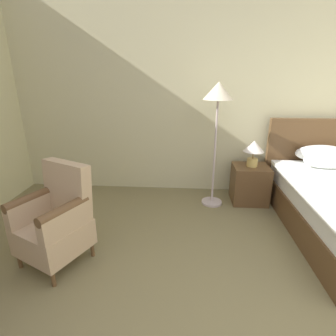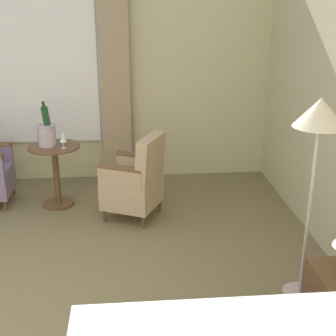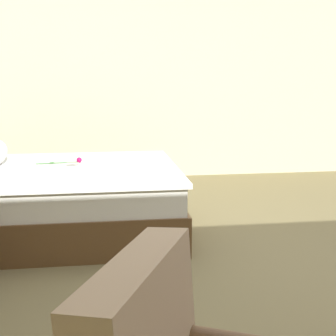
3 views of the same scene
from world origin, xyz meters
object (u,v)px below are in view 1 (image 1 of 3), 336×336
at_px(bedside_lamp, 254,149).
at_px(armchair_by_window, 56,220).
at_px(floor_lamp_brass, 218,102).
at_px(nightstand, 250,184).

height_order(bedside_lamp, armchair_by_window, armchair_by_window).
relative_size(floor_lamp_brass, armchair_by_window, 1.71).
bearing_deg(armchair_by_window, bedside_lamp, 33.73).
relative_size(bedside_lamp, floor_lamp_brass, 0.22).
height_order(nightstand, armchair_by_window, armchair_by_window).
height_order(nightstand, floor_lamp_brass, floor_lamp_brass).
distance_m(nightstand, armchair_by_window, 2.50).
bearing_deg(armchair_by_window, floor_lamp_brass, 39.53).
bearing_deg(bedside_lamp, nightstand, 0.00).
relative_size(nightstand, armchair_by_window, 0.55).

